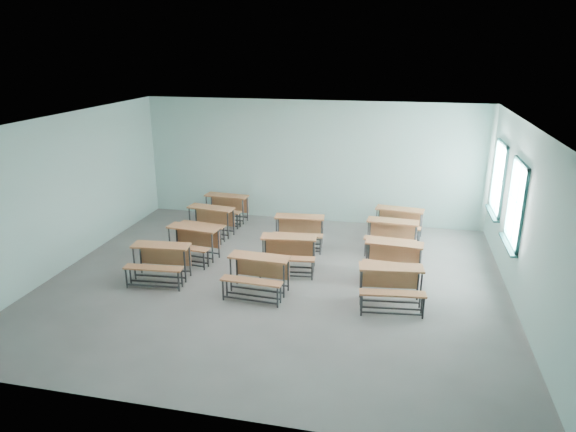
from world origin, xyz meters
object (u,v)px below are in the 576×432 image
(desk_unit_r1c2, at_px, (393,255))
(desk_unit_r3c0, at_px, (225,205))
(desk_unit_r1c1, at_px, (288,249))
(desk_unit_r2c2, at_px, (392,232))
(desk_unit_r0c1, at_px, (258,270))
(desk_unit_r0c2, at_px, (391,281))
(desk_unit_r1c0, at_px, (191,239))
(desk_unit_r2c0, at_px, (209,217))
(desk_unit_r2c1, at_px, (299,227))
(desk_unit_r0c0, at_px, (160,258))
(desk_unit_r3c2, at_px, (399,219))

(desk_unit_r1c2, height_order, desk_unit_r3c0, same)
(desk_unit_r1c1, xyz_separation_m, desk_unit_r2c2, (2.08, 1.51, 0.00))
(desk_unit_r0c1, bearing_deg, desk_unit_r0c2, 4.72)
(desk_unit_r1c0, xyz_separation_m, desk_unit_r2c0, (-0.14, 1.47, 0.00))
(desk_unit_r1c2, bearing_deg, desk_unit_r0c2, -86.04)
(desk_unit_r1c0, height_order, desk_unit_r2c0, same)
(desk_unit_r1c2, relative_size, desk_unit_r2c1, 0.99)
(desk_unit_r2c0, bearing_deg, desk_unit_r2c2, 6.88)
(desk_unit_r2c1, bearing_deg, desk_unit_r2c2, -1.53)
(desk_unit_r0c2, distance_m, desk_unit_r2c2, 2.62)
(desk_unit_r0c2, xyz_separation_m, desk_unit_r3c0, (-4.46, 3.80, 0.00))
(desk_unit_r2c0, height_order, desk_unit_r2c2, same)
(desk_unit_r0c0, relative_size, desk_unit_r3c2, 0.97)
(desk_unit_r0c1, bearing_deg, desk_unit_r2c1, 86.79)
(desk_unit_r1c2, distance_m, desk_unit_r3c0, 5.15)
(desk_unit_r0c2, relative_size, desk_unit_r2c0, 0.99)
(desk_unit_r1c0, bearing_deg, desk_unit_r1c2, 6.83)
(desk_unit_r1c2, xyz_separation_m, desk_unit_r2c1, (-2.19, 1.24, 0.00))
(desk_unit_r2c0, distance_m, desk_unit_r2c2, 4.43)
(desk_unit_r0c0, xyz_separation_m, desk_unit_r0c2, (4.55, -0.09, 0.00))
(desk_unit_r2c2, bearing_deg, desk_unit_r0c1, -127.82)
(desk_unit_r0c2, xyz_separation_m, desk_unit_r1c0, (-4.35, 1.22, 0.00))
(desk_unit_r0c1, xyz_separation_m, desk_unit_r1c2, (2.48, 1.30, 0.00))
(desk_unit_r0c0, xyz_separation_m, desk_unit_r0c1, (2.07, -0.15, 0.00))
(desk_unit_r1c0, distance_m, desk_unit_r2c1, 2.50)
(desk_unit_r0c0, relative_size, desk_unit_r1c2, 1.00)
(desk_unit_r0c0, xyz_separation_m, desk_unit_r3c0, (0.09, 3.71, 0.00))
(desk_unit_r0c1, distance_m, desk_unit_r2c1, 2.55)
(desk_unit_r0c0, height_order, desk_unit_r3c2, same)
(desk_unit_r1c1, relative_size, desk_unit_r1c2, 1.02)
(desk_unit_r0c2, xyz_separation_m, desk_unit_r1c2, (0.01, 1.24, 0.00))
(desk_unit_r0c2, relative_size, desk_unit_r2c1, 1.01)
(desk_unit_r0c0, bearing_deg, desk_unit_r0c1, -8.61)
(desk_unit_r0c2, bearing_deg, desk_unit_r2c2, 84.55)
(desk_unit_r0c2, bearing_deg, desk_unit_r0c0, 172.14)
(desk_unit_r2c1, bearing_deg, desk_unit_r1c2, -34.93)
(desk_unit_r0c1, bearing_deg, desk_unit_r3c2, 58.31)
(desk_unit_r1c2, distance_m, desk_unit_r2c2, 1.39)
(desk_unit_r0c2, height_order, desk_unit_r3c2, same)
(desk_unit_r1c0, relative_size, desk_unit_r1c2, 1.02)
(desk_unit_r0c2, bearing_deg, desk_unit_r0c1, 174.62)
(desk_unit_r0c2, height_order, desk_unit_r2c0, same)
(desk_unit_r0c0, distance_m, desk_unit_r0c1, 2.08)
(desk_unit_r1c1, height_order, desk_unit_r2c2, same)
(desk_unit_r2c1, distance_m, desk_unit_r2c2, 2.13)
(desk_unit_r0c1, height_order, desk_unit_r3c2, same)
(desk_unit_r0c1, xyz_separation_m, desk_unit_r2c0, (-2.01, 2.75, 0.00))
(desk_unit_r0c0, height_order, desk_unit_r2c2, same)
(desk_unit_r0c2, relative_size, desk_unit_r1c0, 1.00)
(desk_unit_r0c1, relative_size, desk_unit_r2c2, 0.99)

